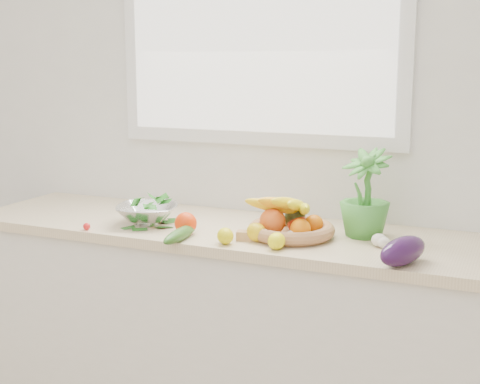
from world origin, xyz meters
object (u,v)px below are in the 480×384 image
at_px(potted_herb, 365,193).
at_px(colander_with_spinach, 147,209).
at_px(cucumber, 180,234).
at_px(apple, 297,224).
at_px(eggplant, 403,251).
at_px(fruit_basket, 290,224).

distance_m(potted_herb, colander_with_spinach, 0.88).
xyz_separation_m(cucumber, potted_herb, (0.61, 0.33, 0.14)).
relative_size(apple, colander_with_spinach, 0.25).
height_order(cucumber, potted_herb, potted_herb).
xyz_separation_m(apple, colander_with_spinach, (-0.61, -0.11, 0.03)).
xyz_separation_m(eggplant, fruit_basket, (-0.46, 0.19, 0.00)).
bearing_deg(fruit_basket, cucumber, -149.58).
relative_size(apple, fruit_basket, 0.19).
bearing_deg(potted_herb, colander_with_spinach, -168.94).
bearing_deg(eggplant, cucumber, -178.29).
xyz_separation_m(apple, potted_herb, (0.25, 0.06, 0.13)).
bearing_deg(cucumber, colander_with_spinach, 145.49).
bearing_deg(fruit_basket, apple, 84.01).
xyz_separation_m(eggplant, cucumber, (-0.81, -0.02, -0.02)).
bearing_deg(fruit_basket, eggplant, -22.29).
bearing_deg(fruit_basket, colander_with_spinach, -175.87).
bearing_deg(eggplant, colander_with_spinach, 172.30).
xyz_separation_m(cucumber, colander_with_spinach, (-0.24, 0.17, 0.04)).
bearing_deg(cucumber, apple, 36.70).
distance_m(apple, colander_with_spinach, 0.62).
xyz_separation_m(apple, cucumber, (-0.37, -0.27, -0.02)).
bearing_deg(cucumber, fruit_basket, 30.42).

